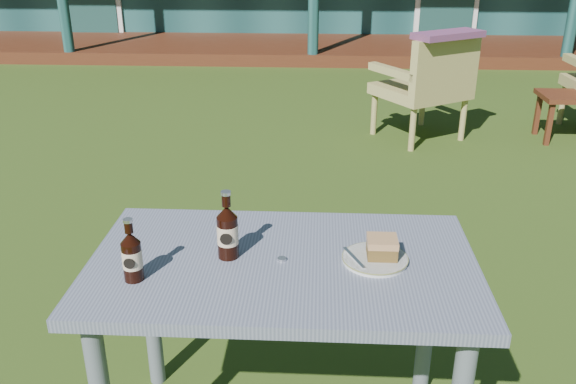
# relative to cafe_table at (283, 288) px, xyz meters

# --- Properties ---
(ground) EXTENTS (80.00, 80.00, 0.00)m
(ground) POSITION_rel_cafe_table_xyz_m (0.00, 1.60, -0.62)
(ground) COLOR #334916
(cafe_table) EXTENTS (1.20, 0.70, 0.72)m
(cafe_table) POSITION_rel_cafe_table_xyz_m (0.00, 0.00, 0.00)
(cafe_table) COLOR slate
(cafe_table) RESTS_ON ground
(plate) EXTENTS (0.20, 0.20, 0.01)m
(plate) POSITION_rel_cafe_table_xyz_m (0.28, 0.01, 0.11)
(plate) COLOR silver
(plate) RESTS_ON cafe_table
(cake_slice) EXTENTS (0.09, 0.09, 0.06)m
(cake_slice) POSITION_rel_cafe_table_xyz_m (0.30, 0.02, 0.15)
(cake_slice) COLOR brown
(cake_slice) RESTS_ON plate
(fork) EXTENTS (0.07, 0.13, 0.00)m
(fork) POSITION_rel_cafe_table_xyz_m (0.22, -0.00, 0.12)
(fork) COLOR silver
(fork) RESTS_ON plate
(cola_bottle_near) EXTENTS (0.07, 0.07, 0.22)m
(cola_bottle_near) POSITION_rel_cafe_table_xyz_m (-0.17, 0.01, 0.19)
(cola_bottle_near) COLOR black
(cola_bottle_near) RESTS_ON cafe_table
(cola_bottle_far) EXTENTS (0.06, 0.06, 0.20)m
(cola_bottle_far) POSITION_rel_cafe_table_xyz_m (-0.43, -0.14, 0.18)
(cola_bottle_far) COLOR black
(cola_bottle_far) RESTS_ON cafe_table
(bottle_cap) EXTENTS (0.03, 0.03, 0.01)m
(bottle_cap) POSITION_rel_cafe_table_xyz_m (-0.00, -0.00, 0.11)
(bottle_cap) COLOR silver
(bottle_cap) RESTS_ON cafe_table
(armchair_left) EXTENTS (0.88, 0.87, 0.88)m
(armchair_left) POSITION_rel_cafe_table_xyz_m (1.00, 3.39, -0.12)
(armchair_left) COLOR #A49552
(armchair_left) RESTS_ON ground
(floral_throw) EXTENTS (0.61, 0.51, 0.05)m
(floral_throw) POSITION_rel_cafe_table_xyz_m (1.09, 3.24, 0.29)
(floral_throw) COLOR #69365B
(floral_throw) RESTS_ON armchair_left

